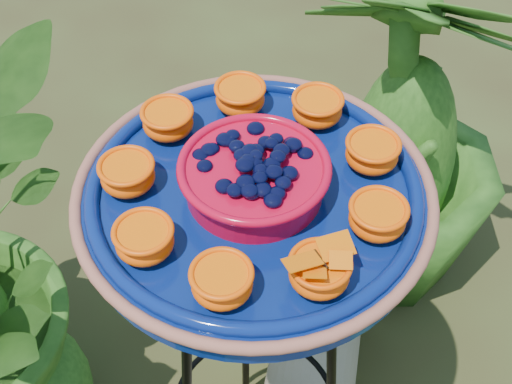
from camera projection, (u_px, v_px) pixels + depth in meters
tripod_stand at (255, 346)px, 1.33m from camera, size 0.46×0.46×0.98m
feeder_dish at (254, 192)px, 1.01m from camera, size 0.64×0.64×0.12m
shrub_back_right at (404, 137)px, 1.84m from camera, size 0.80×0.80×1.01m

